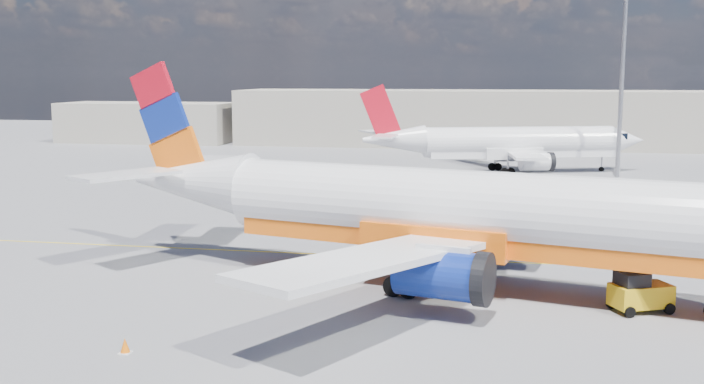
% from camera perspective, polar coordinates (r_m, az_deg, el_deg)
% --- Properties ---
extents(ground, '(240.00, 240.00, 0.00)m').
position_cam_1_polar(ground, '(42.62, -0.40, -5.57)').
color(ground, slate).
rests_on(ground, ground).
extents(taxi_line, '(70.00, 0.15, 0.01)m').
position_cam_1_polar(taxi_line, '(45.48, 0.31, -4.65)').
color(taxi_line, yellow).
rests_on(taxi_line, ground).
extents(terminal_main, '(70.00, 14.00, 8.00)m').
position_cam_1_polar(terminal_main, '(115.78, 9.15, 5.33)').
color(terminal_main, '#A79F8F').
rests_on(terminal_main, ground).
extents(terminal_annex, '(26.00, 10.00, 6.00)m').
position_cam_1_polar(terminal_annex, '(124.58, -14.64, 4.92)').
color(terminal_annex, '#A79F8F').
rests_on(terminal_annex, ground).
extents(main_jet, '(37.08, 28.34, 11.20)m').
position_cam_1_polar(main_jet, '(38.61, 6.57, -1.45)').
color(main_jet, white).
rests_on(main_jet, ground).
extents(second_jet, '(30.91, 23.51, 9.37)m').
position_cam_1_polar(second_jet, '(84.35, 11.42, 3.47)').
color(second_jet, white).
rests_on(second_jet, ground).
extents(gse_tug, '(2.91, 2.47, 1.83)m').
position_cam_1_polar(gse_tug, '(37.12, 20.16, -6.88)').
color(gse_tug, black).
rests_on(gse_tug, ground).
extents(traffic_cone, '(0.42, 0.42, 0.59)m').
position_cam_1_polar(traffic_cone, '(31.27, -16.18, -10.69)').
color(traffic_cone, white).
rests_on(traffic_cone, ground).
extents(floodlight_mast, '(1.52, 1.52, 20.88)m').
position_cam_1_polar(floodlight_mast, '(83.38, 19.13, 9.58)').
color(floodlight_mast, '#9C9CA4').
rests_on(floodlight_mast, ground).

